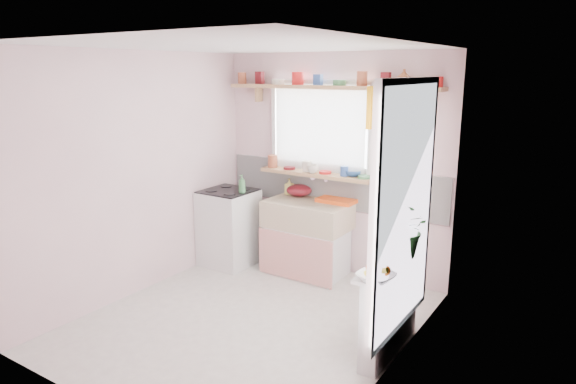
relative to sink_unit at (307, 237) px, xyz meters
The scene contains 19 objects.
room 1.31m from the sink_unit, 28.17° to the right, with size 3.20×3.20×3.20m.
sink_unit is the anchor object (origin of this frame).
cooker 0.98m from the sink_unit, 165.62° to the right, with size 0.58×0.58×0.93m.
radiator_ledge 1.82m from the sink_unit, 37.05° to the right, with size 0.22×0.95×0.78m.
windowsill 0.73m from the sink_unit, 90.00° to the left, with size 1.40×0.22×0.04m, color tan.
pine_shelf 1.70m from the sink_unit, 49.64° to the left, with size 2.52×0.24×0.04m, color tan.
shelf_crockery 1.78m from the sink_unit, 54.29° to the left, with size 2.47×0.11×0.12m.
sill_crockery 0.81m from the sink_unit, 104.89° to the left, with size 1.35×0.11×0.12m.
dish_tray 0.56m from the sink_unit, 36.13° to the left, with size 0.43×0.32×0.04m, color #FE5616.
colander 0.58m from the sink_unit, 138.85° to the left, with size 0.30×0.30×0.14m, color #5C0F18.
jade_plant 1.82m from the sink_unit, 31.04° to the right, with size 0.45×0.39×0.50m, color #275A24.
fruit_bowl 2.14m from the sink_unit, 45.26° to the right, with size 0.27×0.27×0.07m, color silver.
herb_pot 1.86m from the sink_unit, 35.01° to the right, with size 0.12×0.08×0.22m, color #2B6C30.
soap_bottle_sink 0.67m from the sink_unit, 151.16° to the left, with size 0.09×0.09×0.19m, color #D8C660.
sill_cup 0.79m from the sink_unit, 93.75° to the left, with size 0.12×0.12×0.10m, color beige.
sill_bowl 0.91m from the sink_unit, 29.43° to the left, with size 0.21×0.21×0.07m, color #2E5698.
shelf_vase 2.07m from the sink_unit, ahead, with size 0.16×0.16×0.17m, color #A15831.
cooker_bottle 0.97m from the sink_unit, 160.91° to the right, with size 0.08×0.08×0.21m, color #468C50.
fruit 2.15m from the sink_unit, 45.03° to the right, with size 0.20×0.14×0.10m.
Camera 1 is at (2.70, -3.53, 2.30)m, focal length 32.00 mm.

